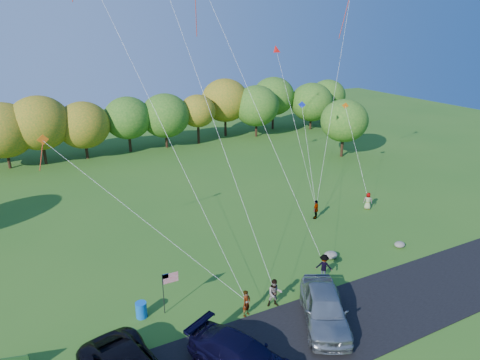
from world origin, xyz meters
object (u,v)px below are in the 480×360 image
object	(u,v)px
flyer_b	(275,293)
flyer_a	(246,303)
minivan_silver	(324,308)
flyer_e	(368,201)
trash_barrel	(141,310)
flyer_c	(324,266)
minivan_navy	(242,357)
flyer_d	(316,209)

from	to	relation	value
flyer_b	flyer_a	bearing A→B (deg)	-158.87
minivan_silver	flyer_b	size ratio (longest dim) A/B	3.20
minivan_silver	flyer_a	size ratio (longest dim) A/B	3.50
flyer_e	flyer_b	bearing A→B (deg)	73.08
flyer_e	trash_barrel	world-z (taller)	flyer_e
minivan_silver	flyer_b	bearing A→B (deg)	149.11
flyer_c	minivan_silver	bearing A→B (deg)	92.27
minivan_navy	flyer_e	bearing A→B (deg)	6.32
flyer_b	flyer_d	xyz separation A→B (m)	(9.85, 9.02, -0.04)
flyer_a	flyer_c	distance (m)	6.70
flyer_b	flyer_d	size ratio (longest dim) A/B	1.05
flyer_a	flyer_b	xyz separation A→B (m)	(1.95, 0.00, 0.08)
minivan_navy	flyer_d	bearing A→B (deg)	16.62
flyer_a	flyer_e	distance (m)	19.34
flyer_a	minivan_silver	bearing A→B (deg)	-64.08
flyer_c	flyer_a	bearing A→B (deg)	50.03
flyer_a	flyer_b	distance (m)	1.95
flyer_b	flyer_d	bearing A→B (deg)	63.61
minivan_silver	flyer_e	world-z (taller)	minivan_silver
flyer_a	flyer_d	size ratio (longest dim) A/B	0.96
minivan_navy	flyer_a	bearing A→B (deg)	33.41
flyer_b	flyer_e	distance (m)	17.61
flyer_c	trash_barrel	world-z (taller)	flyer_c
trash_barrel	minivan_navy	bearing A→B (deg)	-63.23
minivan_navy	flyer_a	distance (m)	4.44
minivan_silver	flyer_c	xyz separation A→B (m)	(3.00, 3.89, -0.21)
flyer_d	flyer_e	bearing A→B (deg)	138.37
flyer_a	flyer_e	xyz separation A→B (m)	(17.38, 8.49, -0.04)
flyer_e	flyer_d	bearing A→B (deg)	38.77
minivan_navy	flyer_a	xyz separation A→B (m)	(2.28, 3.81, -0.09)
flyer_a	trash_barrel	xyz separation A→B (m)	(-5.56, 2.70, -0.35)
flyer_a	trash_barrel	world-z (taller)	flyer_a
flyer_a	flyer_c	xyz separation A→B (m)	(6.59, 1.18, 0.01)
flyer_c	flyer_d	bearing A→B (deg)	-83.73
trash_barrel	flyer_c	bearing A→B (deg)	-7.14
minivan_navy	flyer_c	world-z (taller)	minivan_navy
flyer_d	flyer_b	bearing A→B (deg)	6.34
flyer_b	flyer_d	world-z (taller)	flyer_b
minivan_navy	minivan_silver	distance (m)	5.98
trash_barrel	minivan_silver	bearing A→B (deg)	-30.58
minivan_silver	flyer_e	size ratio (longest dim) A/B	3.65
flyer_b	flyer_e	xyz separation A→B (m)	(15.43, 8.49, -0.11)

